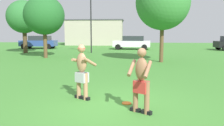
# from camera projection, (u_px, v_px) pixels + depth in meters

# --- Properties ---
(ground_plane) EXTENTS (80.00, 80.00, 0.00)m
(ground_plane) POSITION_uv_depth(u_px,v_px,m) (115.00, 107.00, 6.23)
(ground_plane) COLOR #428433
(player_with_cap) EXTENTS (0.74, 0.77, 1.63)m
(player_with_cap) POSITION_uv_depth(u_px,v_px,m) (82.00, 70.00, 6.83)
(player_with_cap) COLOR black
(player_with_cap) RESTS_ON ground_plane
(player_in_red) EXTENTS (0.63, 0.75, 1.61)m
(player_in_red) POSITION_uv_depth(u_px,v_px,m) (141.00, 80.00, 5.64)
(player_in_red) COLOR black
(player_in_red) RESTS_ON ground_plane
(frisbee) EXTENTS (0.27, 0.27, 0.03)m
(frisbee) POSITION_uv_depth(u_px,v_px,m) (127.00, 103.00, 6.49)
(frisbee) COLOR orange
(frisbee) RESTS_ON ground_plane
(car_blue_near_post) EXTENTS (4.35, 2.12, 1.58)m
(car_blue_near_post) POSITION_uv_depth(u_px,v_px,m) (39.00, 42.00, 28.61)
(car_blue_near_post) COLOR #2D478C
(car_blue_near_post) RESTS_ON ground_plane
(car_white_mid_lot) EXTENTS (4.47, 2.40, 1.58)m
(car_white_mid_lot) POSITION_uv_depth(u_px,v_px,m) (132.00, 42.00, 27.21)
(car_white_mid_lot) COLOR white
(car_white_mid_lot) RESTS_ON ground_plane
(lamp_post) EXTENTS (0.60, 0.24, 5.63)m
(lamp_post) POSITION_uv_depth(u_px,v_px,m) (91.00, 17.00, 22.34)
(lamp_post) COLOR black
(lamp_post) RESTS_ON ground_plane
(outbuilding_behind_lot) EXTENTS (9.09, 4.29, 3.98)m
(outbuilding_behind_lot) POSITION_uv_depth(u_px,v_px,m) (95.00, 32.00, 37.05)
(outbuilding_behind_lot) COLOR #B2A893
(outbuilding_behind_lot) RESTS_ON ground_plane
(tree_left_field) EXTENTS (3.11, 3.11, 4.81)m
(tree_left_field) POSITION_uv_depth(u_px,v_px,m) (44.00, 15.00, 17.89)
(tree_left_field) COLOR brown
(tree_left_field) RESTS_ON ground_plane
(tree_right_field) EXTENTS (3.24, 3.24, 5.05)m
(tree_right_field) POSITION_uv_depth(u_px,v_px,m) (24.00, 17.00, 22.26)
(tree_right_field) COLOR #4C3823
(tree_right_field) RESTS_ON ground_plane
(tree_behind_players) EXTENTS (3.53, 3.53, 5.74)m
(tree_behind_players) POSITION_uv_depth(u_px,v_px,m) (163.00, 2.00, 15.10)
(tree_behind_players) COLOR brown
(tree_behind_players) RESTS_ON ground_plane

